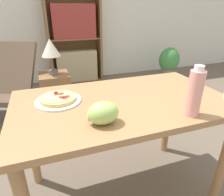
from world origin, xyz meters
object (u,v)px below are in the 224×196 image
object	(u,v)px
lounge_chair_near	(7,100)
potted_plant_floor	(169,63)
drink_bottle	(195,93)
pizza_on_plate	(58,99)
side_table	(56,95)
bookshelf	(75,43)
grape_bunch	(103,113)
table_lamp	(51,49)

from	to	relation	value
lounge_chair_near	potted_plant_floor	bearing A→B (deg)	37.24
drink_bottle	potted_plant_floor	distance (m)	2.83
potted_plant_floor	pizza_on_plate	bearing A→B (deg)	-137.39
pizza_on_plate	side_table	distance (m)	1.36
bookshelf	potted_plant_floor	world-z (taller)	bookshelf
grape_bunch	table_lamp	xyz separation A→B (m)	(-0.13, 1.57, 0.02)
pizza_on_plate	drink_bottle	xyz separation A→B (m)	(0.62, -0.38, 0.11)
grape_bunch	side_table	size ratio (longest dim) A/B	0.29
lounge_chair_near	side_table	xyz separation A→B (m)	(0.55, 0.01, -0.02)
grape_bunch	lounge_chair_near	bearing A→B (deg)	113.36
drink_bottle	potted_plant_floor	xyz separation A→B (m)	(1.50, 2.33, -0.55)
bookshelf	drink_bottle	bearing A→B (deg)	-87.74
lounge_chair_near	potted_plant_floor	world-z (taller)	lounge_chair_near
drink_bottle	lounge_chair_near	distance (m)	2.06
bookshelf	potted_plant_floor	bearing A→B (deg)	-16.00
side_table	pizza_on_plate	bearing A→B (deg)	-92.12
side_table	lounge_chair_near	bearing A→B (deg)	-179.34
grape_bunch	side_table	world-z (taller)	grape_bunch
pizza_on_plate	grape_bunch	bearing A→B (deg)	-60.38
pizza_on_plate	lounge_chair_near	bearing A→B (deg)	111.72
drink_bottle	table_lamp	xyz separation A→B (m)	(-0.57, 1.64, -0.05)
lounge_chair_near	side_table	bearing A→B (deg)	22.95
potted_plant_floor	grape_bunch	bearing A→B (deg)	-130.74
pizza_on_plate	drink_bottle	size ratio (longest dim) A/B	1.02
grape_bunch	drink_bottle	bearing A→B (deg)	-9.16
potted_plant_floor	drink_bottle	bearing A→B (deg)	-122.79
side_table	table_lamp	xyz separation A→B (m)	(0.00, 0.00, 0.55)
side_table	table_lamp	size ratio (longest dim) A/B	1.32
drink_bottle	potted_plant_floor	bearing A→B (deg)	57.21
side_table	grape_bunch	bearing A→B (deg)	-85.30
pizza_on_plate	potted_plant_floor	size ratio (longest dim) A/B	0.44
drink_bottle	side_table	size ratio (longest dim) A/B	0.48
pizza_on_plate	table_lamp	xyz separation A→B (m)	(0.05, 1.26, 0.05)
grape_bunch	side_table	distance (m)	1.66
bookshelf	potted_plant_floor	xyz separation A→B (m)	(1.61, -0.46, -0.37)
side_table	potted_plant_floor	bearing A→B (deg)	18.47
bookshelf	table_lamp	bearing A→B (deg)	-111.83
grape_bunch	potted_plant_floor	xyz separation A→B (m)	(1.95, 2.26, -0.48)
grape_bunch	drink_bottle	xyz separation A→B (m)	(0.45, -0.07, 0.07)
side_table	drink_bottle	bearing A→B (deg)	-70.72
potted_plant_floor	side_table	bearing A→B (deg)	-161.53
pizza_on_plate	grape_bunch	distance (m)	0.36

